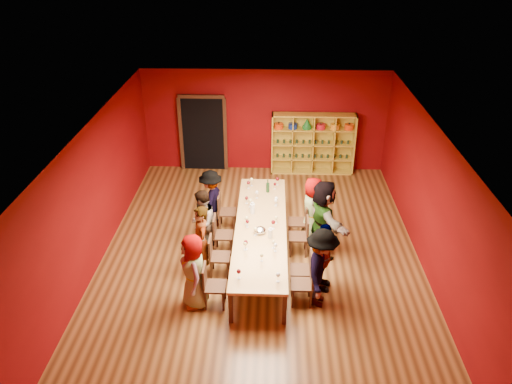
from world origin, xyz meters
TOP-DOWN VIEW (x-y plane):
  - room_shell at (0.00, 0.00)m, footprint 7.10×9.10m
  - tasting_table at (0.00, 0.00)m, footprint 1.10×4.50m
  - doorway at (-1.80, 4.43)m, footprint 1.40×0.17m
  - shelving_unit at (1.40, 4.32)m, footprint 2.40×0.40m
  - chair_person_left_0 at (-0.91, -1.68)m, footprint 0.42×0.42m
  - person_left_0 at (-1.22, -1.68)m, footprint 0.64×0.85m
  - chair_person_left_1 at (-0.91, -0.72)m, footprint 0.42×0.42m
  - person_left_1 at (-1.20, -0.72)m, footprint 0.58×0.68m
  - chair_person_left_2 at (-0.91, 0.10)m, footprint 0.42×0.42m
  - person_left_2 at (-1.28, 0.10)m, footprint 0.52×0.79m
  - chair_person_left_3 at (-0.91, 1.11)m, footprint 0.42×0.42m
  - person_left_3 at (-1.21, 1.11)m, footprint 0.63×1.04m
  - chair_person_right_0 at (0.91, -1.57)m, footprint 0.42×0.42m
  - person_right_0 at (1.17, -1.57)m, footprint 0.67×1.14m
  - chair_person_right_1 at (0.91, -1.11)m, footprint 0.42×0.42m
  - person_right_1 at (1.25, -1.11)m, footprint 0.58×0.94m
  - chair_person_right_2 at (0.91, 0.09)m, footprint 0.42×0.42m
  - person_right_2 at (1.35, 0.09)m, footprint 0.98×1.74m
  - chair_person_right_3 at (0.91, 0.71)m, footprint 0.42×0.42m
  - person_right_3 at (1.16, 0.71)m, footprint 0.55×0.82m
  - wine_glass_0 at (-0.10, -0.37)m, footprint 0.08×0.08m
  - wine_glass_1 at (-0.35, 1.74)m, footprint 0.08×0.08m
  - wine_glass_2 at (0.30, 1.73)m, footprint 0.07×0.07m
  - wine_glass_3 at (-0.29, -0.92)m, footprint 0.08×0.08m
  - wine_glass_4 at (-0.36, -1.83)m, footprint 0.08×0.08m
  - wine_glass_5 at (-0.13, 1.24)m, footprint 0.08×0.08m
  - wine_glass_6 at (-0.31, 0.04)m, footprint 0.09×0.09m
  - wine_glass_7 at (0.36, 1.95)m, footprint 0.09×0.09m
  - wine_glass_8 at (0.05, -1.28)m, footprint 0.07×0.07m
  - wine_glass_9 at (0.33, 0.12)m, footprint 0.07×0.07m
  - wine_glass_10 at (0.27, -0.10)m, footprint 0.09×0.09m
  - wine_glass_11 at (0.32, 0.88)m, footprint 0.08×0.08m
  - wine_glass_12 at (0.36, -1.90)m, footprint 0.08×0.08m
  - wine_glass_13 at (-0.26, 0.81)m, footprint 0.09×0.09m
  - wine_glass_14 at (-0.29, -0.06)m, footprint 0.08×0.08m
  - wine_glass_15 at (0.32, -0.94)m, footprint 0.08×0.08m
  - wine_glass_16 at (0.28, -0.83)m, footprint 0.07×0.07m
  - wine_glass_17 at (0.33, 0.95)m, footprint 0.08×0.08m
  - wine_glass_18 at (-0.28, 1.88)m, footprint 0.09×0.09m
  - wine_glass_19 at (-0.28, -0.90)m, footprint 0.09×0.09m
  - wine_glass_20 at (-0.36, 0.98)m, footprint 0.08×0.08m
  - spittoon_bowl at (-0.01, -0.27)m, footprint 0.26×0.26m
  - carafe_a at (-0.20, 0.53)m, footprint 0.14×0.14m
  - carafe_b at (0.21, -0.45)m, footprint 0.12×0.12m
  - wine_bottle at (0.13, 1.57)m, footprint 0.10×0.10m

SIDE VIEW (x-z plane):
  - chair_person_left_0 at x=-0.91m, z-range 0.05..0.94m
  - chair_person_left_1 at x=-0.91m, z-range 0.05..0.94m
  - chair_person_left_2 at x=-0.91m, z-range 0.05..0.94m
  - chair_person_left_3 at x=-0.91m, z-range 0.05..0.94m
  - chair_person_right_0 at x=0.91m, z-range 0.05..0.94m
  - chair_person_right_1 at x=0.91m, z-range 0.05..0.94m
  - chair_person_right_2 at x=0.91m, z-range 0.05..0.94m
  - chair_person_right_3 at x=0.91m, z-range 0.05..0.94m
  - tasting_table at x=0.00m, z-range 0.32..1.07m
  - person_right_1 at x=1.25m, z-range 0.00..1.50m
  - person_left_3 at x=-1.21m, z-range 0.00..1.51m
  - person_left_2 at x=-1.28m, z-range 0.00..1.51m
  - person_left_0 at x=-1.22m, z-range 0.00..1.55m
  - person_right_3 at x=1.16m, z-range 0.00..1.56m
  - person_left_1 at x=-1.20m, z-range 0.00..1.60m
  - spittoon_bowl at x=-0.01m, z-range 0.74..0.88m
  - person_right_0 at x=1.17m, z-range 0.00..1.65m
  - carafe_b at x=0.21m, z-range 0.74..0.98m
  - wine_bottle at x=0.13m, z-range 0.71..1.04m
  - wine_glass_2 at x=0.30m, z-range 0.79..0.96m
  - carafe_a at x=-0.20m, z-range 0.74..1.02m
  - wine_glass_8 at x=0.05m, z-range 0.79..0.97m
  - wine_glass_9 at x=0.33m, z-range 0.79..0.98m
  - wine_glass_16 at x=0.28m, z-range 0.79..0.98m
  - wine_glass_14 at x=-0.29m, z-range 0.79..0.98m
  - wine_glass_11 at x=0.32m, z-range 0.79..0.98m
  - wine_glass_20 at x=-0.36m, z-range 0.79..0.98m
  - wine_glass_15 at x=0.32m, z-range 0.79..0.99m
  - wine_glass_0 at x=-0.10m, z-range 0.80..1.00m
  - wine_glass_3 at x=-0.29m, z-range 0.80..1.00m
  - wine_glass_5 at x=-0.13m, z-range 0.80..1.00m
  - wine_glass_1 at x=-0.35m, z-range 0.80..1.00m
  - wine_glass_4 at x=-0.36m, z-range 0.80..1.00m
  - wine_glass_12 at x=0.36m, z-range 0.80..1.00m
  - wine_glass_17 at x=0.33m, z-range 0.80..1.01m
  - wine_glass_7 at x=0.36m, z-range 0.80..1.01m
  - person_right_2 at x=1.35m, z-range 0.00..1.81m
  - wine_glass_6 at x=-0.31m, z-range 0.80..1.01m
  - wine_glass_10 at x=0.27m, z-range 0.80..1.01m
  - wine_glass_18 at x=-0.28m, z-range 0.80..1.02m
  - wine_glass_19 at x=-0.28m, z-range 0.80..1.02m
  - wine_glass_13 at x=-0.26m, z-range 0.80..1.02m
  - shelving_unit at x=1.40m, z-range 0.08..1.88m
  - doorway at x=-1.80m, z-range -0.03..2.27m
  - room_shell at x=0.00m, z-range -0.02..3.02m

